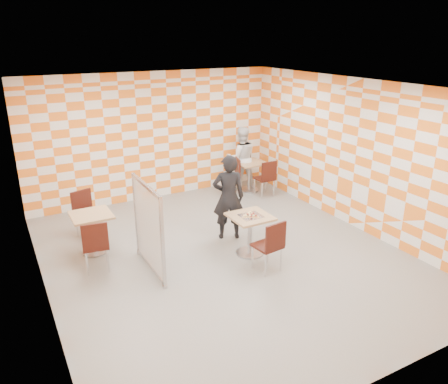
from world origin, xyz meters
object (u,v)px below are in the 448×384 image
(chair_second_front, at_px, (267,176))
(chair_empty_far, at_px, (85,210))
(main_table, at_px, (250,228))
(chair_main_front, at_px, (271,243))
(second_table, at_px, (249,171))
(empty_table, at_px, (92,226))
(man_dark, at_px, (228,197))
(sport_bottle, at_px, (241,158))
(soda_bottle, at_px, (250,157))
(partition, at_px, (148,228))
(chair_second_side, at_px, (233,174))
(chair_empty_near, at_px, (95,243))
(man_white, at_px, (241,158))

(chair_second_front, height_order, chair_empty_far, same)
(main_table, relative_size, chair_main_front, 0.81)
(second_table, distance_m, empty_table, 4.52)
(chair_empty_far, bearing_deg, man_dark, -30.16)
(empty_table, xyz_separation_m, man_dark, (2.46, -0.64, 0.33))
(man_dark, bearing_deg, second_table, -107.84)
(sport_bottle, relative_size, soda_bottle, 0.87)
(chair_empty_far, bearing_deg, second_table, 9.97)
(partition, distance_m, sport_bottle, 4.40)
(second_table, distance_m, partition, 4.46)
(sport_bottle, bearing_deg, chair_second_side, -145.25)
(second_table, bearing_deg, chair_empty_near, -152.54)
(second_table, relative_size, soda_bottle, 3.26)
(chair_empty_far, xyz_separation_m, sport_bottle, (4.05, 0.89, 0.29))
(chair_empty_far, relative_size, partition, 0.60)
(second_table, height_order, sport_bottle, sport_bottle)
(man_dark, bearing_deg, chair_second_front, -119.29)
(man_white, distance_m, soda_bottle, 0.22)
(partition, xyz_separation_m, sport_bottle, (3.41, 2.79, 0.05))
(second_table, distance_m, soda_bottle, 0.37)
(man_dark, bearing_deg, chair_main_front, 110.61)
(chair_empty_far, distance_m, partition, 2.02)
(chair_second_front, xyz_separation_m, soda_bottle, (-0.04, 0.73, 0.31))
(chair_empty_far, xyz_separation_m, man_dark, (2.43, -1.41, 0.29))
(second_table, bearing_deg, sport_bottle, 140.12)
(chair_main_front, distance_m, chair_empty_near, 2.90)
(sport_bottle, bearing_deg, partition, -140.68)
(empty_table, bearing_deg, chair_main_front, -41.57)
(chair_main_front, bearing_deg, soda_bottle, 63.21)
(chair_empty_far, bearing_deg, chair_main_front, -50.74)
(partition, bearing_deg, chair_empty_far, 108.81)
(main_table, distance_m, empty_table, 2.85)
(soda_bottle, bearing_deg, chair_main_front, -116.79)
(main_table, xyz_separation_m, man_white, (1.70, 3.19, 0.30))
(partition, distance_m, man_dark, 1.85)
(main_table, xyz_separation_m, sport_bottle, (1.62, 3.09, 0.33))
(chair_empty_near, bearing_deg, main_table, -14.41)
(chair_main_front, bearing_deg, man_white, 65.95)
(sport_bottle, bearing_deg, man_white, 51.12)
(partition, bearing_deg, chair_second_side, 39.78)
(chair_second_side, bearing_deg, chair_second_front, -41.26)
(man_white, bearing_deg, chair_second_front, 120.49)
(chair_empty_near, distance_m, chair_empty_far, 1.54)
(chair_empty_near, height_order, man_dark, man_dark)
(chair_empty_near, bearing_deg, chair_second_side, 29.47)
(second_table, relative_size, man_white, 0.47)
(chair_empty_far, distance_m, soda_bottle, 4.39)
(partition, bearing_deg, man_white, 39.65)
(second_table, xyz_separation_m, chair_empty_far, (-4.23, -0.74, 0.04))
(main_table, distance_m, second_table, 3.45)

